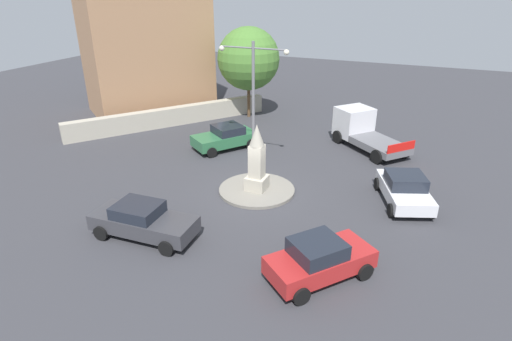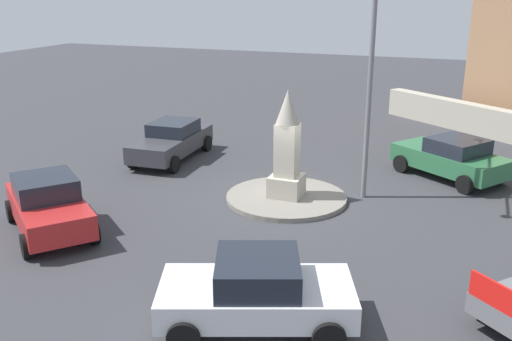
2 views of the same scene
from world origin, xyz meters
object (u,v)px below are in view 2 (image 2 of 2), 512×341
Objects in this scene: car_dark_grey_waiting at (172,140)px; car_white_passing at (257,292)px; car_green_far_side at (451,158)px; car_red_approaching at (48,205)px; streetlamp at (371,61)px; monument at (287,150)px.

car_dark_grey_waiting is 12.12m from car_white_passing.
car_dark_grey_waiting is 1.05× the size of car_white_passing.
car_green_far_side is at bearing 164.38° from car_white_passing.
car_dark_grey_waiting is at bearing -178.08° from car_red_approaching.
car_red_approaching reaches higher than car_dark_grey_waiting.
car_green_far_side is (-1.44, 10.38, 0.01)m from car_dark_grey_waiting.
car_dark_grey_waiting is (-7.43, -0.25, -0.04)m from car_red_approaching.
car_dark_grey_waiting is (-1.59, -7.88, -3.62)m from streetlamp.
streetlamp is 1.64× the size of car_green_far_side.
streetlamp is at bearing 78.61° from car_dark_grey_waiting.
car_dark_grey_waiting is at bearing -82.11° from car_green_far_side.
car_white_passing is (2.26, 7.02, -0.04)m from car_red_approaching.
monument is at bearing 64.06° from car_dark_grey_waiting.
car_red_approaching is at bearing -52.54° from streetlamp.
car_white_passing is (8.10, -0.61, -3.62)m from streetlamp.
car_green_far_side is at bearing 140.37° from streetlamp.
monument reaches higher than car_white_passing.
car_red_approaching is 0.91× the size of car_dark_grey_waiting.
streetlamp is 5.34m from car_green_far_side.
car_dark_grey_waiting is (-2.74, -5.63, -0.91)m from monument.
car_white_passing is at bearing 13.29° from monument.
car_red_approaching is at bearing -107.83° from car_white_passing.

